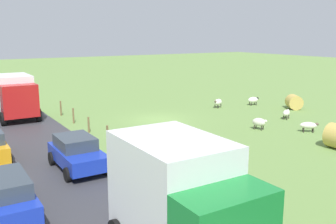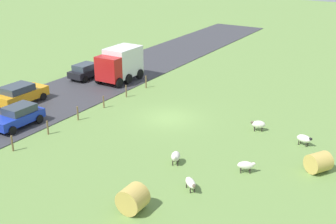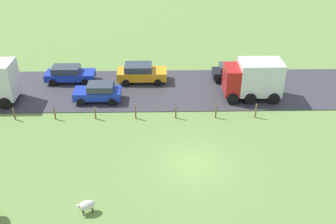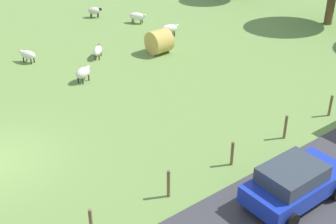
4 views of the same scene
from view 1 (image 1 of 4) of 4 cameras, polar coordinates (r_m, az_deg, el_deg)
ground_plane at (r=28.56m, az=-1.47°, el=-1.15°), size 160.00×160.00×0.00m
road_strip at (r=25.08m, az=-23.22°, el=-3.86°), size 8.00×80.00×0.06m
sheep_0 at (r=30.00m, az=17.38°, el=-0.14°), size 1.11×0.87×0.71m
sheep_1 at (r=26.47m, az=20.40°, el=-1.91°), size 1.12×1.05×0.68m
sheep_2 at (r=26.19m, az=13.55°, el=-1.49°), size 0.87×1.08×0.80m
sheep_4 at (r=33.31m, az=7.52°, el=1.48°), size 1.13×0.88×0.78m
sheep_5 at (r=35.10m, az=12.69°, el=1.79°), size 1.12×0.69×0.75m
hay_bale_1 at (r=34.21m, az=18.44°, el=1.42°), size 1.70×1.72×1.21m
fence_post_0 at (r=31.02m, az=-15.82°, el=0.55°), size 0.12×0.12×1.18m
fence_post_1 at (r=28.10m, az=-14.04°, el=-0.55°), size 0.12×0.12×1.11m
fence_post_2 at (r=25.22m, az=-11.84°, el=-1.91°), size 0.12×0.12×1.04m
fence_post_3 at (r=22.39m, az=-9.10°, el=-3.42°), size 0.12×0.12×1.12m
fence_post_4 at (r=19.67m, az=-5.55°, el=-5.57°), size 0.12×0.12×1.04m
fence_post_5 at (r=17.06m, az=-0.85°, el=-8.14°), size 0.12×0.12×1.10m
fence_post_6 at (r=14.67m, az=5.55°, el=-11.73°), size 0.12×0.12×1.04m
truck_0 at (r=30.45m, az=-22.03°, el=2.26°), size 2.71×4.70×3.26m
truck_1 at (r=10.49m, az=2.08°, el=-13.31°), size 2.72×4.61×3.50m
car_0 at (r=14.75m, az=-23.60°, el=-11.18°), size 1.99×4.44×1.51m
car_1 at (r=18.44m, az=-13.53°, el=-5.93°), size 2.00×3.89×1.54m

